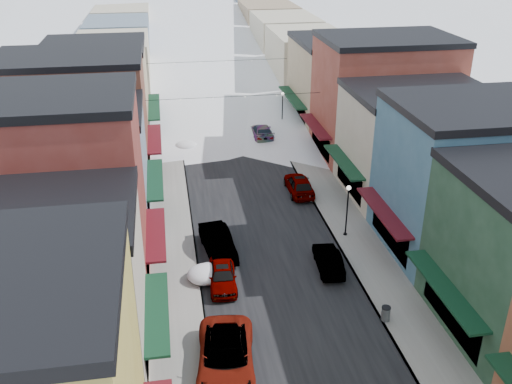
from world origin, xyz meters
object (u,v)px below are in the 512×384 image
object	(u,v)px
car_white_suv	(226,357)
trash_can	(386,313)
streetlamp_near	(348,204)
car_silver_sedan	(223,276)
car_dark_hatch	(218,242)
car_green_sedan	(328,260)

from	to	relation	value
car_white_suv	trash_can	world-z (taller)	car_white_suv
streetlamp_near	car_silver_sedan	bearing A→B (deg)	-153.81
car_silver_sedan	streetlamp_near	distance (m)	10.83
car_dark_hatch	car_green_sedan	distance (m)	7.70
car_silver_sedan	streetlamp_near	bearing A→B (deg)	29.04
car_white_suv	streetlamp_near	world-z (taller)	streetlamp_near
car_silver_sedan	car_dark_hatch	world-z (taller)	car_dark_hatch
car_green_sedan	car_dark_hatch	bearing A→B (deg)	-20.19
car_white_suv	streetlamp_near	xyz separation A→B (m)	(10.24, 12.32, 1.77)
car_dark_hatch	trash_can	distance (m)	12.65
streetlamp_near	car_white_suv	bearing A→B (deg)	-129.72
car_silver_sedan	car_dark_hatch	xyz separation A→B (m)	(0.13, 3.96, 0.11)
car_green_sedan	trash_can	distance (m)	6.22
car_silver_sedan	trash_can	world-z (taller)	car_silver_sedan
car_dark_hatch	streetlamp_near	xyz separation A→B (m)	(9.44, 0.74, 1.81)
car_silver_sedan	car_dark_hatch	bearing A→B (deg)	91.03
car_white_suv	trash_can	distance (m)	9.80
car_dark_hatch	streetlamp_near	world-z (taller)	streetlamp_near
car_silver_sedan	car_green_sedan	bearing A→B (deg)	8.97
car_dark_hatch	car_silver_sedan	bearing A→B (deg)	-99.44
car_green_sedan	streetlamp_near	bearing A→B (deg)	-117.42
car_green_sedan	streetlamp_near	world-z (taller)	streetlamp_near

